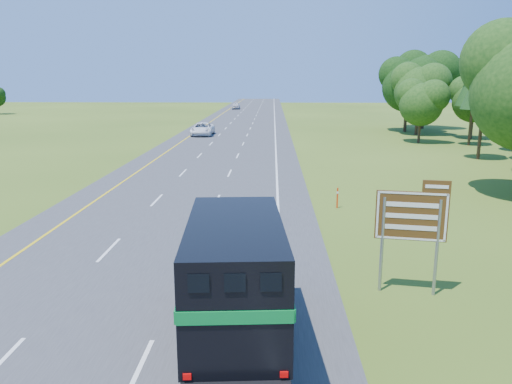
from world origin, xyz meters
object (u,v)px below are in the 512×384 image
Objects in this scene: horse_truck at (235,272)px; far_car at (236,106)px; white_suv at (203,129)px; exit_sign at (412,221)px.

horse_truck is 1.77× the size of far_car.
exit_sign is at bearing -74.78° from white_suv.
far_car is 1.15× the size of exit_sign.
exit_sign is (13.82, -48.60, 1.73)m from white_suv.
white_suv is 50.56m from exit_sign.
horse_truck is at bearing -85.61° from far_car.
white_suv is 57.85m from far_car.
far_car is at bearing 89.98° from horse_truck.
horse_truck is 52.37m from white_suv.
white_suv is at bearing 94.74° from horse_truck.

